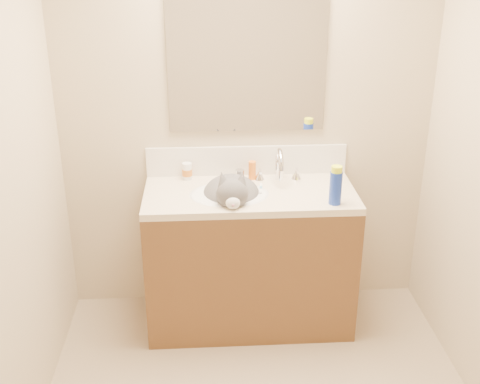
{
  "coord_description": "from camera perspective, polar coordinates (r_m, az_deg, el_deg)",
  "views": [
    {
      "loc": [
        -0.25,
        -2.14,
        2.21
      ],
      "look_at": [
        -0.06,
        0.92,
        0.88
      ],
      "focal_mm": 45.0,
      "sensor_mm": 36.0,
      "label": 1
    }
  ],
  "objects": [
    {
      "name": "toothbrush_head",
      "position": [
        3.44,
        2.0,
        0.39
      ],
      "size": [
        0.02,
        0.03,
        0.02
      ],
      "primitive_type": "cube",
      "rotation": [
        0.0,
        0.0,
        -0.11
      ],
      "color": "#5F9ECA",
      "rests_on": "counter_slab"
    },
    {
      "name": "pill_bottle",
      "position": [
        3.57,
        -5.03,
        1.97
      ],
      "size": [
        0.07,
        0.07,
        0.1
      ],
      "primitive_type": "cylinder",
      "rotation": [
        0.0,
        0.0,
        0.25
      ],
      "color": "white",
      "rests_on": "counter_slab"
    },
    {
      "name": "backsplash",
      "position": [
        3.62,
        0.64,
        3.0
      ],
      "size": [
        1.2,
        0.02,
        0.18
      ],
      "primitive_type": "cube",
      "color": "silver",
      "rests_on": "counter_slab"
    },
    {
      "name": "toothbrush",
      "position": [
        3.44,
        2.0,
        0.35
      ],
      "size": [
        0.03,
        0.14,
        0.01
      ],
      "primitive_type": "cube",
      "rotation": [
        0.0,
        0.0,
        -0.11
      ],
      "color": "white",
      "rests_on": "counter_slab"
    },
    {
      "name": "spray_cap",
      "position": [
        3.22,
        9.17,
        2.12
      ],
      "size": [
        0.07,
        0.07,
        0.04
      ],
      "primitive_type": "cylinder",
      "rotation": [
        0.0,
        0.0,
        -0.17
      ],
      "color": "#E7FA1A",
      "rests_on": "spray_can"
    },
    {
      "name": "cat",
      "position": [
        3.38,
        -0.78,
        -0.43
      ],
      "size": [
        0.38,
        0.47,
        0.35
      ],
      "rotation": [
        0.0,
        0.0,
        -0.01
      ],
      "color": "#4C4A4C",
      "rests_on": "basin"
    },
    {
      "name": "mirror",
      "position": [
        3.46,
        0.69,
        12.21
      ],
      "size": [
        0.9,
        0.02,
        0.8
      ],
      "primitive_type": "cube",
      "color": "white",
      "rests_on": "room_shell"
    },
    {
      "name": "pill_label",
      "position": [
        3.57,
        -5.03,
        1.87
      ],
      "size": [
        0.07,
        0.07,
        0.04
      ],
      "primitive_type": "cylinder",
      "rotation": [
        0.0,
        0.0,
        0.25
      ],
      "color": "#CA7021",
      "rests_on": "pill_bottle"
    },
    {
      "name": "spray_can",
      "position": [
        3.26,
        9.05,
        0.38
      ],
      "size": [
        0.08,
        0.08,
        0.18
      ],
      "primitive_type": "cylinder",
      "rotation": [
        0.0,
        0.0,
        -0.17
      ],
      "color": "#1834AB",
      "rests_on": "counter_slab"
    },
    {
      "name": "vanity_cabinet",
      "position": [
        3.61,
        0.91,
        -6.53
      ],
      "size": [
        1.2,
        0.55,
        0.82
      ],
      "primitive_type": "cube",
      "color": "brown",
      "rests_on": "ground"
    },
    {
      "name": "room_shell",
      "position": [
        2.28,
        2.97,
        4.88
      ],
      "size": [
        2.24,
        2.54,
        2.52
      ],
      "color": "#C0AE8F",
      "rests_on": "ground"
    },
    {
      "name": "amber_bottle",
      "position": [
        3.56,
        1.17,
        2.08
      ],
      "size": [
        0.06,
        0.06,
        0.11
      ],
      "primitive_type": "cylinder",
      "rotation": [
        0.0,
        0.0,
        0.4
      ],
      "color": "orange",
      "rests_on": "counter_slab"
    },
    {
      "name": "basin",
      "position": [
        3.4,
        -1.03,
        -1.28
      ],
      "size": [
        0.45,
        0.36,
        0.14
      ],
      "primitive_type": "ellipsoid",
      "color": "white",
      "rests_on": "vanity_cabinet"
    },
    {
      "name": "silver_jar",
      "position": [
        3.56,
        -0.01,
        1.66
      ],
      "size": [
        0.05,
        0.05,
        0.06
      ],
      "primitive_type": "cylinder",
      "rotation": [
        0.0,
        0.0,
        -0.01
      ],
      "color": "#B7B7BC",
      "rests_on": "counter_slab"
    },
    {
      "name": "counter_slab",
      "position": [
        3.41,
        0.95,
        -0.26
      ],
      "size": [
        1.2,
        0.55,
        0.04
      ],
      "primitive_type": "cube",
      "color": "beige",
      "rests_on": "vanity_cabinet"
    },
    {
      "name": "faucet",
      "position": [
        3.52,
        3.72,
        2.29
      ],
      "size": [
        0.28,
        0.2,
        0.21
      ],
      "color": "silver",
      "rests_on": "counter_slab"
    }
  ]
}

